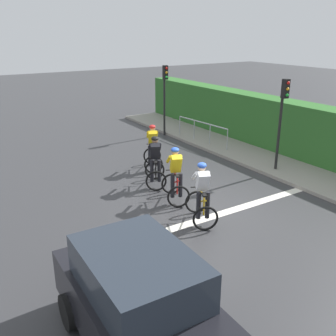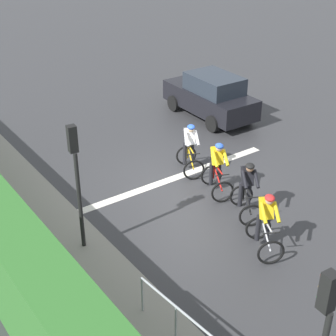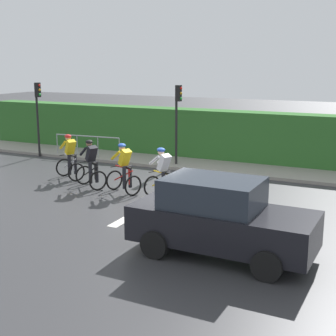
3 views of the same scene
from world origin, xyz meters
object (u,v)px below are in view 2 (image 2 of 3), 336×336
Objects in this scene: cyclist_lead at (266,224)px; traffic_light_near_crossing at (76,171)px; cyclist_mid at (217,169)px; traffic_light_far_junction at (322,335)px; car_black at (211,96)px; cyclist_second at (247,190)px; pedestrian_railing_kerbside at (195,331)px; cyclist_fourth at (190,149)px.

traffic_light_near_crossing is (3.62, -2.70, 1.43)m from cyclist_lead.
cyclist_mid is 7.83m from traffic_light_far_junction.
traffic_light_far_junction is at bearing 56.79° from car_black.
cyclist_second is 1.00× the size of cyclist_mid.
cyclist_second is at bearing -143.79° from pedestrian_railing_kerbside.
cyclist_second is 0.50× the size of traffic_light_far_junction.
traffic_light_near_crossing reaches higher than cyclist_lead.
cyclist_lead is at bearing 62.89° from cyclist_second.
cyclist_mid is (-0.12, -1.38, 0.00)m from cyclist_second.
pedestrian_railing_kerbside is (4.26, 3.12, -0.02)m from cyclist_second.
cyclist_fourth is (-1.01, -4.32, 0.00)m from cyclist_lead.
cyclist_lead is at bearing 143.28° from traffic_light_near_crossing.
traffic_light_far_junction is (3.80, 6.70, 1.43)m from cyclist_mid.
traffic_light_far_junction is (2.95, 3.89, 1.43)m from cyclist_lead.
car_black reaches higher than cyclist_lead.
cyclist_lead is at bearing 59.01° from car_black.
traffic_light_far_junction reaches higher than pedestrian_railing_kerbside.
cyclist_mid is at bearing 52.01° from car_black.
car_black reaches higher than cyclist_mid.
cyclist_second is at bearing -117.11° from cyclist_lead.
cyclist_mid and cyclist_fourth have the same top height.
pedestrian_railing_kerbside is (4.54, 6.01, -0.02)m from cyclist_fourth.
pedestrian_railing_kerbside is at bearing 48.79° from car_black.
cyclist_lead is at bearing 76.79° from cyclist_fourth.
cyclist_second and cyclist_fourth have the same top height.
cyclist_second is (-0.73, -1.43, 0.00)m from cyclist_lead.
traffic_light_far_junction reaches higher than cyclist_second.
cyclist_second is at bearing 85.06° from cyclist_mid.
cyclist_fourth is at bearing -96.18° from cyclist_mid.
cyclist_fourth is 5.11m from traffic_light_near_crossing.
cyclist_mid is at bearing -119.57° from traffic_light_far_junction.
cyclist_mid is 4.69m from traffic_light_near_crossing.
pedestrian_railing_kerbside is at bearing -75.24° from traffic_light_far_junction.
cyclist_lead reaches higher than pedestrian_railing_kerbside.
cyclist_fourth is at bearing -160.74° from traffic_light_near_crossing.
cyclist_lead is 1.60m from cyclist_second.
pedestrian_railing_kerbside is (8.00, 9.13, -0.10)m from car_black.
cyclist_second is at bearing 163.69° from traffic_light_near_crossing.
cyclist_fourth is 0.50× the size of traffic_light_near_crossing.
traffic_light_far_junction reaches higher than cyclist_fourth.
cyclist_mid is 1.52m from cyclist_fourth.
cyclist_second is at bearing -124.69° from traffic_light_far_junction.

